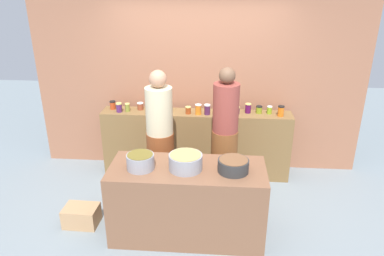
{
  "coord_description": "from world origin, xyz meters",
  "views": [
    {
      "loc": [
        0.33,
        -3.78,
        2.78
      ],
      "look_at": [
        0.0,
        0.35,
        1.05
      ],
      "focal_mm": 34.43,
      "sensor_mm": 36.0,
      "label": 1
    }
  ],
  "objects_px": {
    "preserve_jar_8": "(207,109)",
    "preserve_jar_12": "(248,108)",
    "preserve_jar_4": "(153,108)",
    "preserve_jar_14": "(269,110)",
    "preserve_jar_7": "(198,109)",
    "preserve_jar_13": "(259,110)",
    "preserve_jar_1": "(119,107)",
    "cooking_pot_left": "(140,161)",
    "preserve_jar_2": "(127,107)",
    "preserve_jar_15": "(281,111)",
    "cooking_pot_right": "(233,165)",
    "preserve_jar_11": "(237,110)",
    "cook_in_cap": "(225,143)",
    "cooking_pot_center": "(186,162)",
    "cook_with_tongs": "(160,144)",
    "preserve_jar_9": "(222,111)",
    "preserve_jar_10": "(229,110)",
    "preserve_jar_6": "(188,110)",
    "bread_crate": "(81,216)",
    "preserve_jar_5": "(170,107)",
    "preserve_jar_3": "(140,106)",
    "preserve_jar_0": "(113,105)"
  },
  "relations": [
    {
      "from": "preserve_jar_7",
      "to": "preserve_jar_13",
      "type": "distance_m",
      "value": 0.85
    },
    {
      "from": "preserve_jar_7",
      "to": "cooking_pot_center",
      "type": "distance_m",
      "value": 1.36
    },
    {
      "from": "preserve_jar_4",
      "to": "bread_crate",
      "type": "height_order",
      "value": "preserve_jar_4"
    },
    {
      "from": "preserve_jar_13",
      "to": "cook_in_cap",
      "type": "bearing_deg",
      "value": -124.45
    },
    {
      "from": "cooking_pot_left",
      "to": "preserve_jar_13",
      "type": "bearing_deg",
      "value": 47.29
    },
    {
      "from": "preserve_jar_6",
      "to": "bread_crate",
      "type": "bearing_deg",
      "value": -132.31
    },
    {
      "from": "preserve_jar_9",
      "to": "preserve_jar_13",
      "type": "relative_size",
      "value": 1.03
    },
    {
      "from": "cooking_pot_center",
      "to": "preserve_jar_1",
      "type": "bearing_deg",
      "value": 128.33
    },
    {
      "from": "preserve_jar_14",
      "to": "preserve_jar_10",
      "type": "bearing_deg",
      "value": -171.91
    },
    {
      "from": "preserve_jar_4",
      "to": "cook_in_cap",
      "type": "relative_size",
      "value": 0.06
    },
    {
      "from": "preserve_jar_2",
      "to": "cook_in_cap",
      "type": "distance_m",
      "value": 1.53
    },
    {
      "from": "preserve_jar_12",
      "to": "preserve_jar_5",
      "type": "bearing_deg",
      "value": 179.83
    },
    {
      "from": "preserve_jar_4",
      "to": "preserve_jar_14",
      "type": "height_order",
      "value": "preserve_jar_14"
    },
    {
      "from": "cook_with_tongs",
      "to": "cooking_pot_left",
      "type": "bearing_deg",
      "value": -97.09
    },
    {
      "from": "preserve_jar_8",
      "to": "preserve_jar_12",
      "type": "distance_m",
      "value": 0.58
    },
    {
      "from": "preserve_jar_3",
      "to": "preserve_jar_7",
      "type": "height_order",
      "value": "preserve_jar_7"
    },
    {
      "from": "preserve_jar_0",
      "to": "preserve_jar_8",
      "type": "xyz_separation_m",
      "value": [
        1.37,
        -0.11,
        0.01
      ]
    },
    {
      "from": "cooking_pot_right",
      "to": "cook_with_tongs",
      "type": "distance_m",
      "value": 1.16
    },
    {
      "from": "preserve_jar_15",
      "to": "cooking_pot_right",
      "type": "distance_m",
      "value": 1.54
    },
    {
      "from": "preserve_jar_3",
      "to": "preserve_jar_11",
      "type": "distance_m",
      "value": 1.38
    },
    {
      "from": "cooking_pot_center",
      "to": "preserve_jar_4",
      "type": "bearing_deg",
      "value": 113.25
    },
    {
      "from": "preserve_jar_9",
      "to": "cooking_pot_center",
      "type": "height_order",
      "value": "preserve_jar_9"
    },
    {
      "from": "preserve_jar_2",
      "to": "preserve_jar_4",
      "type": "bearing_deg",
      "value": 2.83
    },
    {
      "from": "preserve_jar_1",
      "to": "cook_in_cap",
      "type": "xyz_separation_m",
      "value": [
        1.5,
        -0.59,
        -0.22
      ]
    },
    {
      "from": "cook_in_cap",
      "to": "bread_crate",
      "type": "bearing_deg",
      "value": -157.67
    },
    {
      "from": "cook_in_cap",
      "to": "bread_crate",
      "type": "height_order",
      "value": "cook_in_cap"
    },
    {
      "from": "preserve_jar_11",
      "to": "cook_in_cap",
      "type": "xyz_separation_m",
      "value": [
        -0.16,
        -0.64,
        -0.21
      ]
    },
    {
      "from": "preserve_jar_6",
      "to": "preserve_jar_11",
      "type": "distance_m",
      "value": 0.68
    },
    {
      "from": "preserve_jar_1",
      "to": "cooking_pot_left",
      "type": "height_order",
      "value": "preserve_jar_1"
    },
    {
      "from": "preserve_jar_8",
      "to": "cooking_pot_center",
      "type": "bearing_deg",
      "value": -97.29
    },
    {
      "from": "preserve_jar_0",
      "to": "preserve_jar_14",
      "type": "relative_size",
      "value": 1.11
    },
    {
      "from": "preserve_jar_15",
      "to": "preserve_jar_5",
      "type": "bearing_deg",
      "value": 176.16
    },
    {
      "from": "preserve_jar_1",
      "to": "cooking_pot_right",
      "type": "distance_m",
      "value": 2.1
    },
    {
      "from": "preserve_jar_4",
      "to": "preserve_jar_10",
      "type": "bearing_deg",
      "value": -1.65
    },
    {
      "from": "cook_with_tongs",
      "to": "cook_in_cap",
      "type": "relative_size",
      "value": 0.98
    },
    {
      "from": "preserve_jar_15",
      "to": "cooking_pot_right",
      "type": "height_order",
      "value": "preserve_jar_15"
    },
    {
      "from": "preserve_jar_8",
      "to": "bread_crate",
      "type": "xyz_separation_m",
      "value": [
        -1.44,
        -1.28,
        -0.93
      ]
    },
    {
      "from": "preserve_jar_5",
      "to": "preserve_jar_14",
      "type": "xyz_separation_m",
      "value": [
        1.41,
        -0.01,
        0.0
      ]
    },
    {
      "from": "preserve_jar_0",
      "to": "preserve_jar_4",
      "type": "distance_m",
      "value": 0.6
    },
    {
      "from": "preserve_jar_4",
      "to": "preserve_jar_5",
      "type": "height_order",
      "value": "preserve_jar_4"
    },
    {
      "from": "preserve_jar_4",
      "to": "preserve_jar_5",
      "type": "relative_size",
      "value": 1.04
    },
    {
      "from": "preserve_jar_11",
      "to": "cooking_pot_center",
      "type": "height_order",
      "value": "preserve_jar_11"
    },
    {
      "from": "cooking_pot_left",
      "to": "preserve_jar_14",
      "type": "bearing_deg",
      "value": 44.26
    },
    {
      "from": "preserve_jar_2",
      "to": "preserve_jar_8",
      "type": "distance_m",
      "value": 1.14
    },
    {
      "from": "preserve_jar_14",
      "to": "preserve_jar_15",
      "type": "xyz_separation_m",
      "value": [
        0.14,
        -0.09,
        0.02
      ]
    },
    {
      "from": "preserve_jar_15",
      "to": "cook_in_cap",
      "type": "distance_m",
      "value": 1.0
    },
    {
      "from": "preserve_jar_8",
      "to": "preserve_jar_13",
      "type": "relative_size",
      "value": 1.39
    },
    {
      "from": "preserve_jar_5",
      "to": "cook_with_tongs",
      "type": "distance_m",
      "value": 0.79
    },
    {
      "from": "preserve_jar_12",
      "to": "preserve_jar_2",
      "type": "bearing_deg",
      "value": -177.34
    },
    {
      "from": "preserve_jar_3",
      "to": "preserve_jar_6",
      "type": "relative_size",
      "value": 1.01
    }
  ]
}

